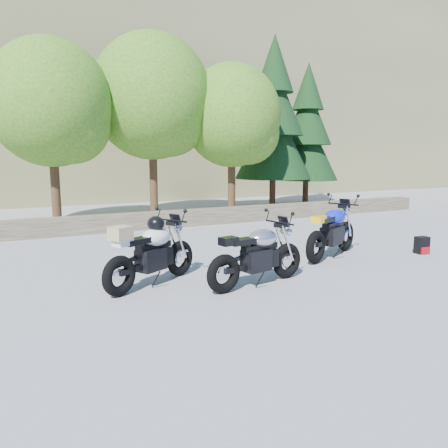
{
  "coord_description": "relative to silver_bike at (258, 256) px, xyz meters",
  "views": [
    {
      "loc": [
        -4.03,
        -7.24,
        2.2
      ],
      "look_at": [
        0.2,
        1.0,
        0.75
      ],
      "focal_mm": 35.0,
      "sensor_mm": 36.0,
      "label": 1
    }
  ],
  "objects": [
    {
      "name": "blue_bike",
      "position": [
        2.57,
        1.08,
        0.04
      ],
      "size": [
        2.12,
        1.13,
        1.14
      ],
      "rotation": [
        0.0,
        0.0,
        0.44
      ],
      "color": "black",
      "rests_on": "ground"
    },
    {
      "name": "hillside",
      "position": [
        3.2,
        29.05,
        6.99
      ],
      "size": [
        80.0,
        30.0,
        15.0
      ],
      "primitive_type": "cube",
      "color": "#6A6941",
      "rests_on": "ground"
    },
    {
      "name": "ground",
      "position": [
        0.2,
        1.05,
        -0.51
      ],
      "size": [
        90.0,
        90.0,
        0.0
      ],
      "primitive_type": "plane",
      "color": "gray",
      "rests_on": "ground"
    },
    {
      "name": "backpack",
      "position": [
        4.62,
        0.39,
        -0.33
      ],
      "size": [
        0.31,
        0.28,
        0.39
      ],
      "rotation": [
        0.0,
        0.0,
        -0.15
      ],
      "color": "black",
      "rests_on": "ground"
    },
    {
      "name": "conifer_near",
      "position": [
        6.4,
        9.25,
        3.17
      ],
      "size": [
        3.17,
        3.17,
        7.06
      ],
      "color": "#382314",
      "rests_on": "ground"
    },
    {
      "name": "tree_decid_left",
      "position": [
        -2.19,
        8.18,
        3.12
      ],
      "size": [
        3.67,
        3.67,
        5.62
      ],
      "color": "#382314",
      "rests_on": "ground"
    },
    {
      "name": "white_bike",
      "position": [
        -1.62,
        0.83,
        0.07
      ],
      "size": [
        1.96,
        1.16,
        1.18
      ],
      "rotation": [
        0.0,
        0.0,
        0.5
      ],
      "color": "black",
      "rests_on": "ground"
    },
    {
      "name": "silver_bike",
      "position": [
        0.0,
        0.0,
        0.0
      ],
      "size": [
        2.09,
        0.71,
        1.06
      ],
      "rotation": [
        0.0,
        0.0,
        0.19
      ],
      "color": "black",
      "rests_on": "ground"
    },
    {
      "name": "conifer_far",
      "position": [
        8.6,
        9.85,
        2.76
      ],
      "size": [
        2.82,
        2.82,
        6.27
      ],
      "color": "#382314",
      "rests_on": "ground"
    },
    {
      "name": "tree_decid_right",
      "position": [
        3.91,
        7.98,
        2.99
      ],
      "size": [
        3.54,
        3.54,
        5.41
      ],
      "color": "#382314",
      "rests_on": "ground"
    },
    {
      "name": "stone_wall",
      "position": [
        0.2,
        6.55,
        -0.26
      ],
      "size": [
        22.0,
        0.55,
        0.5
      ],
      "primitive_type": "cube",
      "color": "#473E2F",
      "rests_on": "ground"
    },
    {
      "name": "tree_decid_mid",
      "position": [
        1.11,
        8.58,
        3.53
      ],
      "size": [
        4.08,
        4.08,
        6.24
      ],
      "color": "#382314",
      "rests_on": "ground"
    }
  ]
}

